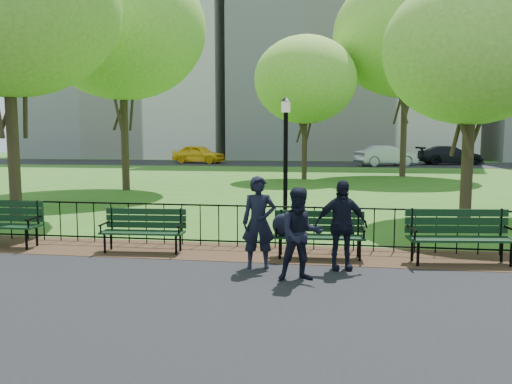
# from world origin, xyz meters

# --- Properties ---
(ground) EXTENTS (120.00, 120.00, 0.00)m
(ground) POSITION_xyz_m (0.00, 0.00, 0.00)
(ground) COLOR #3B5D18
(asphalt_path) EXTENTS (60.00, 9.20, 0.01)m
(asphalt_path) POSITION_xyz_m (0.00, -3.40, 0.01)
(asphalt_path) COLOR black
(asphalt_path) RESTS_ON ground
(dirt_strip) EXTENTS (60.00, 1.60, 0.01)m
(dirt_strip) POSITION_xyz_m (0.00, 1.50, 0.01)
(dirt_strip) COLOR #352515
(dirt_strip) RESTS_ON ground
(far_street) EXTENTS (70.00, 9.00, 0.01)m
(far_street) POSITION_xyz_m (0.00, 35.00, 0.01)
(far_street) COLOR black
(far_street) RESTS_ON ground
(iron_fence) EXTENTS (24.06, 0.06, 1.00)m
(iron_fence) POSITION_xyz_m (0.00, 2.00, 0.50)
(iron_fence) COLOR black
(iron_fence) RESTS_ON ground
(apartment_west) EXTENTS (22.00, 15.00, 26.00)m
(apartment_west) POSITION_xyz_m (-22.00, 48.00, 13.00)
(apartment_west) COLOR silver
(apartment_west) RESTS_ON ground
(apartment_mid) EXTENTS (24.00, 15.00, 30.00)m
(apartment_mid) POSITION_xyz_m (2.00, 48.00, 15.00)
(apartment_mid) COLOR silver
(apartment_mid) RESTS_ON ground
(park_bench_main) EXTENTS (1.76, 0.60, 0.97)m
(park_bench_main) POSITION_xyz_m (0.03, 1.25, 0.60)
(park_bench_main) COLOR black
(park_bench_main) RESTS_ON ground
(park_bench_left_a) EXTENTS (1.69, 0.61, 0.94)m
(park_bench_left_a) POSITION_xyz_m (-3.18, 1.30, 0.54)
(park_bench_left_a) COLOR black
(park_bench_left_a) RESTS_ON ground
(park_bench_right_a) EXTENTS (1.94, 0.80, 1.07)m
(park_bench_right_a) POSITION_xyz_m (2.86, 1.31, 0.61)
(park_bench_right_a) COLOR black
(park_bench_right_a) RESTS_ON ground
(lamppost) EXTENTS (0.30, 0.30, 3.29)m
(lamppost) POSITION_xyz_m (-0.60, 4.24, 1.79)
(lamppost) COLOR black
(lamppost) RESTS_ON ground
(tree_near_w) EXTENTS (6.25, 6.25, 8.72)m
(tree_near_w) POSITION_xyz_m (-8.39, 4.81, 6.05)
(tree_near_w) COLOR #2D2116
(tree_near_w) RESTS_ON ground
(tree_near_e) EXTENTS (4.86, 4.86, 6.77)m
(tree_near_e) POSITION_xyz_m (4.29, 6.60, 4.70)
(tree_near_e) COLOR #2D2116
(tree_near_e) RESTS_ON ground
(tree_mid_w) EXTENTS (7.11, 7.11, 9.91)m
(tree_mid_w) POSITION_xyz_m (-8.35, 12.43, 6.88)
(tree_mid_w) COLOR #2D2116
(tree_mid_w) RESTS_ON ground
(tree_far_c) EXTENTS (5.53, 5.53, 7.70)m
(tree_far_c) POSITION_xyz_m (-0.98, 19.23, 5.35)
(tree_far_c) COLOR #2D2116
(tree_far_c) RESTS_ON ground
(tree_far_e) EXTENTS (8.40, 8.40, 11.70)m
(tree_far_e) POSITION_xyz_m (4.63, 22.13, 8.13)
(tree_far_e) COLOR #2D2116
(tree_far_e) RESTS_ON ground
(person_left) EXTENTS (0.65, 0.49, 1.62)m
(person_left) POSITION_xyz_m (-0.71, 0.39, 0.82)
(person_left) COLOR black
(person_left) RESTS_ON asphalt_path
(person_mid) EXTENTS (0.80, 0.55, 1.50)m
(person_mid) POSITION_xyz_m (0.07, -0.26, 0.76)
(person_mid) COLOR black
(person_mid) RESTS_ON asphalt_path
(person_right) EXTENTS (0.97, 0.54, 1.56)m
(person_right) POSITION_xyz_m (0.72, 0.52, 0.79)
(person_right) COLOR black
(person_right) RESTS_ON asphalt_path
(taxi) EXTENTS (5.00, 2.95, 1.60)m
(taxi) POSITION_xyz_m (-11.08, 34.49, 0.81)
(taxi) COLOR yellow
(taxi) RESTS_ON far_street
(sedan_silver) EXTENTS (5.17, 3.58, 1.61)m
(sedan_silver) POSITION_xyz_m (4.77, 32.79, 0.82)
(sedan_silver) COLOR #AFB2B7
(sedan_silver) RESTS_ON far_street
(sedan_dark) EXTENTS (5.54, 2.79, 1.54)m
(sedan_dark) POSITION_xyz_m (10.25, 35.50, 0.78)
(sedan_dark) COLOR black
(sedan_dark) RESTS_ON far_street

